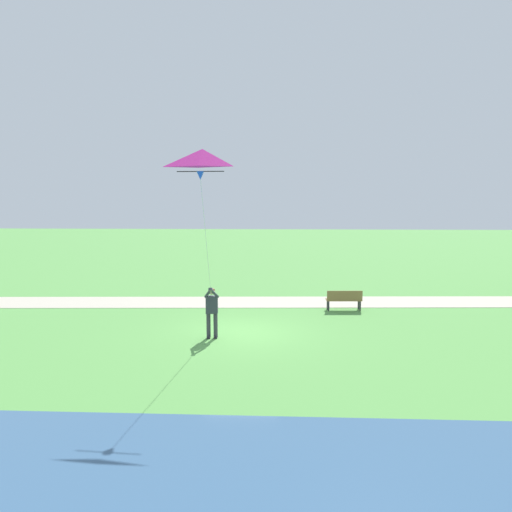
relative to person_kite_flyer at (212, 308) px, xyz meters
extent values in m
plane|color=#569947|center=(-0.76, 0.96, -1.05)|extent=(120.00, 120.00, 0.00)
cube|color=#B7AD99|center=(-5.90, 2.96, -1.04)|extent=(4.09, 32.08, 0.02)
cube|color=#232328|center=(-0.01, 0.12, -1.02)|extent=(0.25, 0.12, 0.06)
cylinder|color=#383842|center=(-0.03, 0.12, -0.60)|extent=(0.14, 0.14, 0.82)
cube|color=#232328|center=(0.00, -0.12, -1.02)|extent=(0.25, 0.12, 0.06)
cylinder|color=#383842|center=(-0.02, -0.12, -0.60)|extent=(0.14, 0.14, 0.82)
cube|color=#333842|center=(-0.02, 0.00, 0.11)|extent=(0.24, 0.41, 0.60)
sphere|color=beige|center=(-0.02, 0.00, 0.57)|extent=(0.22, 0.22, 0.22)
ellipsoid|color=#4C3319|center=(-0.04, 0.00, 0.61)|extent=(0.24, 0.24, 0.13)
cylinder|color=#333842|center=(0.19, 0.10, 0.56)|extent=(0.54, 0.32, 0.43)
cylinder|color=#333842|center=(0.20, -0.08, 0.56)|extent=(0.52, 0.37, 0.43)
sphere|color=beige|center=(0.36, 0.02, 0.69)|extent=(0.10, 0.10, 0.10)
pyramid|color=#E02D9E|center=(2.79, 0.19, 4.63)|extent=(0.66, 1.38, 0.54)
cone|color=blue|center=(3.06, 0.17, 4.28)|extent=(0.21, 0.21, 0.22)
cylinder|color=black|center=(3.06, 0.17, 4.39)|extent=(0.11, 1.27, 0.02)
cylinder|color=silver|center=(1.71, 0.09, 2.46)|extent=(2.71, 0.16, 3.54)
cube|color=olive|center=(-4.41, 5.05, -0.60)|extent=(0.52, 1.52, 0.05)
cube|color=olive|center=(-4.22, 5.06, -0.37)|extent=(0.12, 1.50, 0.40)
cube|color=#2D2D33|center=(-4.53, 4.37, -0.82)|extent=(0.06, 0.06, 0.45)
cube|color=#2D2D33|center=(-4.22, 4.39, -0.82)|extent=(0.06, 0.06, 0.45)
cube|color=#2D2D33|center=(-4.61, 5.71, -0.82)|extent=(0.06, 0.06, 0.45)
cube|color=#2D2D33|center=(-4.29, 5.72, -0.82)|extent=(0.06, 0.06, 0.45)
camera|label=1|loc=(15.74, 2.24, 3.64)|focal=33.49mm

